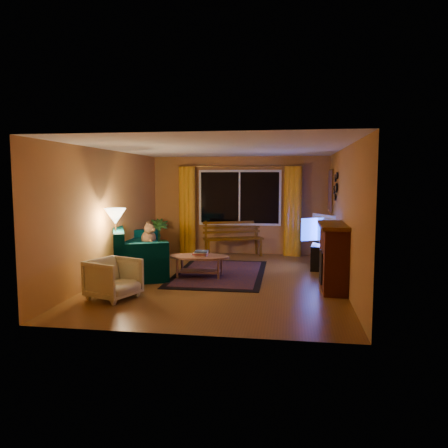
# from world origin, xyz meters

# --- Properties ---
(floor) EXTENTS (4.50, 6.00, 0.02)m
(floor) POSITION_xyz_m (0.00, 0.00, -0.01)
(floor) COLOR brown
(floor) RESTS_ON ground
(ceiling) EXTENTS (4.50, 6.00, 0.02)m
(ceiling) POSITION_xyz_m (0.00, 0.00, 2.51)
(ceiling) COLOR white
(ceiling) RESTS_ON ground
(wall_back) EXTENTS (4.50, 0.02, 2.50)m
(wall_back) POSITION_xyz_m (0.00, 3.01, 1.25)
(wall_back) COLOR #B6793A
(wall_back) RESTS_ON ground
(wall_left) EXTENTS (0.02, 6.00, 2.50)m
(wall_left) POSITION_xyz_m (-2.26, 0.00, 1.25)
(wall_left) COLOR #B6793A
(wall_left) RESTS_ON ground
(wall_right) EXTENTS (0.02, 6.00, 2.50)m
(wall_right) POSITION_xyz_m (2.26, 0.00, 1.25)
(wall_right) COLOR #B6793A
(wall_right) RESTS_ON ground
(window) EXTENTS (2.00, 0.02, 1.30)m
(window) POSITION_xyz_m (0.00, 2.94, 1.45)
(window) COLOR black
(window) RESTS_ON wall_back
(curtain_rod) EXTENTS (3.20, 0.03, 0.03)m
(curtain_rod) POSITION_xyz_m (0.00, 2.90, 2.25)
(curtain_rod) COLOR #BF8C3F
(curtain_rod) RESTS_ON wall_back
(curtain_left) EXTENTS (0.36, 0.36, 2.24)m
(curtain_left) POSITION_xyz_m (-1.35, 2.88, 1.12)
(curtain_left) COLOR #F8A419
(curtain_left) RESTS_ON ground
(curtain_right) EXTENTS (0.36, 0.36, 2.24)m
(curtain_right) POSITION_xyz_m (1.35, 2.88, 1.12)
(curtain_right) COLOR #F8A419
(curtain_right) RESTS_ON ground
(bench) EXTENTS (1.54, 0.95, 0.44)m
(bench) POSITION_xyz_m (-0.11, 2.57, 0.22)
(bench) COLOR #502C01
(bench) RESTS_ON ground
(potted_plant) EXTENTS (0.65, 0.65, 0.93)m
(potted_plant) POSITION_xyz_m (-2.00, 2.38, 0.46)
(potted_plant) COLOR #235B1E
(potted_plant) RESTS_ON ground
(sofa) EXTENTS (1.83, 2.55, 0.95)m
(sofa) POSITION_xyz_m (-1.83, 0.48, 0.47)
(sofa) COLOR #00272C
(sofa) RESTS_ON ground
(dog) EXTENTS (0.35, 0.47, 0.48)m
(dog) POSITION_xyz_m (-1.78, 1.00, 0.71)
(dog) COLOR #8A603C
(dog) RESTS_ON sofa
(armchair) EXTENTS (0.87, 0.89, 0.72)m
(armchair) POSITION_xyz_m (-1.53, -1.56, 0.36)
(armchair) COLOR beige
(armchair) RESTS_ON ground
(floor_lamp) EXTENTS (0.23, 0.23, 1.37)m
(floor_lamp) POSITION_xyz_m (-1.96, -0.39, 0.69)
(floor_lamp) COLOR #BF8C3F
(floor_lamp) RESTS_ON ground
(rug) EXTENTS (1.81, 2.83, 0.02)m
(rug) POSITION_xyz_m (-0.12, 0.53, 0.01)
(rug) COLOR #5F2813
(rug) RESTS_ON ground
(coffee_table) EXTENTS (1.19, 1.19, 0.43)m
(coffee_table) POSITION_xyz_m (-0.47, 0.16, 0.21)
(coffee_table) COLOR #A06950
(coffee_table) RESTS_ON ground
(tv_console) EXTENTS (0.56, 1.30, 0.53)m
(tv_console) POSITION_xyz_m (2.00, 1.59, 0.26)
(tv_console) COLOR black
(tv_console) RESTS_ON ground
(television) EXTENTS (0.67, 1.00, 0.62)m
(television) POSITION_xyz_m (2.00, 1.59, 0.83)
(television) COLOR black
(television) RESTS_ON tv_console
(fireplace) EXTENTS (0.40, 1.20, 1.10)m
(fireplace) POSITION_xyz_m (2.05, -0.40, 0.55)
(fireplace) COLOR maroon
(fireplace) RESTS_ON ground
(mirror_cluster) EXTENTS (0.06, 0.60, 0.56)m
(mirror_cluster) POSITION_xyz_m (2.21, 1.30, 1.80)
(mirror_cluster) COLOR black
(mirror_cluster) RESTS_ON wall_right
(painting) EXTENTS (0.04, 0.76, 0.96)m
(painting) POSITION_xyz_m (2.22, 2.45, 1.65)
(painting) COLOR orange
(painting) RESTS_ON wall_right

